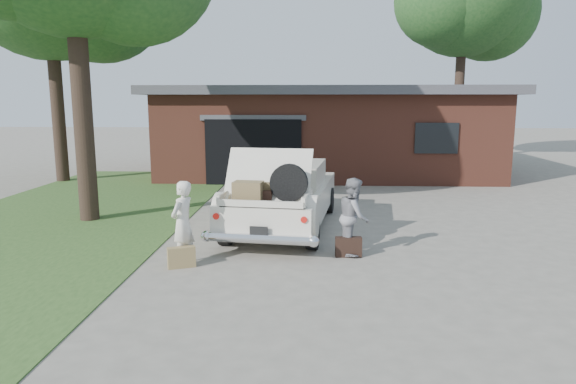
{
  "coord_description": "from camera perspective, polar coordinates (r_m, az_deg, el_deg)",
  "views": [
    {
      "loc": [
        0.45,
        -8.97,
        2.82
      ],
      "look_at": [
        0.0,
        0.6,
        1.1
      ],
      "focal_mm": 32.0,
      "sensor_mm": 36.0,
      "label": 1
    }
  ],
  "objects": [
    {
      "name": "grass_strip",
      "position": [
        13.66,
        -23.23,
        -2.54
      ],
      "size": [
        6.0,
        16.0,
        0.02
      ],
      "primitive_type": "cube",
      "color": "#2D4C1E",
      "rests_on": "ground"
    },
    {
      "name": "suitcase_left",
      "position": [
        8.99,
        -11.75,
        -7.12
      ],
      "size": [
        0.49,
        0.31,
        0.36
      ],
      "primitive_type": "cube",
      "rotation": [
        0.0,
        0.0,
        0.38
      ],
      "color": "#987F4D",
      "rests_on": "ground"
    },
    {
      "name": "ground",
      "position": [
        9.42,
        -0.17,
        -7.25
      ],
      "size": [
        90.0,
        90.0,
        0.0
      ],
      "primitive_type": "plane",
      "color": "gray",
      "rests_on": "ground"
    },
    {
      "name": "sedan",
      "position": [
        11.42,
        -0.5,
        -0.33
      ],
      "size": [
        2.53,
        5.21,
        1.9
      ],
      "rotation": [
        0.0,
        0.0,
        -0.12
      ],
      "color": "beige",
      "rests_on": "ground"
    },
    {
      "name": "woman_left",
      "position": [
        9.07,
        -11.63,
        -3.35
      ],
      "size": [
        0.51,
        0.62,
        1.46
      ],
      "primitive_type": "imported",
      "rotation": [
        0.0,
        0.0,
        -1.91
      ],
      "color": "silver",
      "rests_on": "ground"
    },
    {
      "name": "house",
      "position": [
        20.49,
        4.2,
        6.93
      ],
      "size": [
        12.8,
        7.8,
        3.3
      ],
      "color": "brown",
      "rests_on": "ground"
    },
    {
      "name": "suitcase_right",
      "position": [
        9.46,
        6.74,
        -6.08
      ],
      "size": [
        0.48,
        0.18,
        0.37
      ],
      "primitive_type": "cube",
      "rotation": [
        0.0,
        0.0,
        0.06
      ],
      "color": "black",
      "rests_on": "ground"
    },
    {
      "name": "woman_right",
      "position": [
        9.52,
        7.32,
        -2.69
      ],
      "size": [
        0.56,
        0.71,
        1.43
      ],
      "primitive_type": "imported",
      "rotation": [
        0.0,
        0.0,
        1.55
      ],
      "color": "gray",
      "rests_on": "ground"
    }
  ]
}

